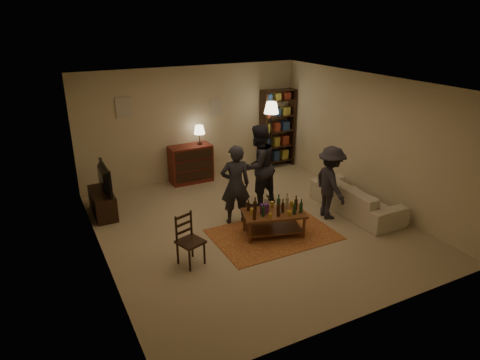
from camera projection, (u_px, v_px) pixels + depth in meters
floor at (252, 226)px, 8.23m from camera, size 6.00×6.00×0.00m
room_shell at (166, 107)px, 9.76m from camera, size 6.00×6.00×6.00m
rug at (273, 234)px, 7.89m from camera, size 2.20×1.50×0.01m
coffee_table at (274, 215)px, 7.75m from camera, size 1.24×0.89×0.80m
dining_chair at (188, 238)px, 6.85m from camera, size 0.48×0.48×0.87m
tv_stand at (102, 197)px, 8.55m from camera, size 0.40×1.00×1.06m
dresser at (191, 163)px, 10.22m from camera, size 1.00×0.50×1.36m
bookshelf at (277, 128)px, 11.11m from camera, size 0.90×0.34×2.02m
floor_lamp at (271, 113)px, 10.48m from camera, size 0.36×0.36×1.80m
sofa at (356, 198)px, 8.72m from camera, size 0.81×2.08×0.61m
person_left at (235, 185)px, 8.10m from camera, size 0.65×0.51×1.56m
person_right at (258, 166)px, 8.82m from camera, size 0.99×0.86×1.75m
person_by_sofa at (331, 183)px, 8.32m from camera, size 0.70×1.02×1.46m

